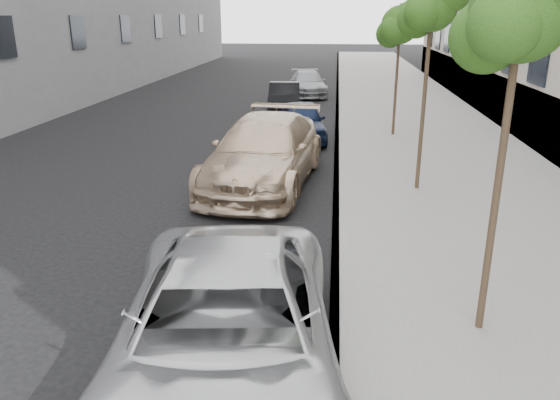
% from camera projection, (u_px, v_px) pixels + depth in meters
% --- Properties ---
extents(ground, '(160.00, 160.00, 0.00)m').
position_uv_depth(ground, '(236.00, 389.00, 6.62)').
color(ground, black).
rests_on(ground, ground).
extents(sidewalk, '(6.40, 72.00, 0.14)m').
position_uv_depth(sidewalk, '(397.00, 98.00, 28.77)').
color(sidewalk, gray).
rests_on(sidewalk, ground).
extents(curb, '(0.15, 72.00, 0.14)m').
position_uv_depth(curb, '(337.00, 98.00, 29.07)').
color(curb, '#9E9B93').
rests_on(curb, ground).
extents(tree_near, '(1.58, 1.38, 4.99)m').
position_uv_depth(tree_near, '(524.00, 12.00, 6.32)').
color(tree_near, '#38281C').
rests_on(tree_near, sidewalk).
extents(tree_mid, '(1.56, 1.36, 5.11)m').
position_uv_depth(tree_mid, '(433.00, 6.00, 12.39)').
color(tree_mid, '#38281C').
rests_on(tree_mid, sidewalk).
extents(tree_far, '(1.66, 1.46, 4.63)m').
position_uv_depth(tree_far, '(401.00, 25.00, 18.68)').
color(tree_far, '#38281C').
rests_on(tree_far, sidewalk).
extents(minivan, '(3.26, 5.89, 1.56)m').
position_uv_depth(minivan, '(226.00, 332.00, 6.38)').
color(minivan, '#BBBDC0').
rests_on(minivan, ground).
extents(suv, '(3.09, 6.29, 1.76)m').
position_uv_depth(suv, '(264.00, 152.00, 14.29)').
color(suv, '#CBB091').
rests_on(suv, ground).
extents(sedan_blue, '(2.08, 4.10, 1.34)m').
position_uv_depth(sedan_blue, '(302.00, 121.00, 19.56)').
color(sedan_blue, '#0F1933').
rests_on(sedan_blue, ground).
extents(sedan_black, '(1.67, 4.08, 1.31)m').
position_uv_depth(sedan_black, '(284.00, 98.00, 25.07)').
color(sedan_black, black).
rests_on(sedan_black, ground).
extents(sedan_rear, '(2.47, 4.75, 1.32)m').
position_uv_depth(sedan_rear, '(308.00, 83.00, 30.08)').
color(sedan_rear, gray).
rests_on(sedan_rear, ground).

